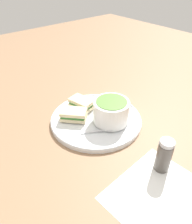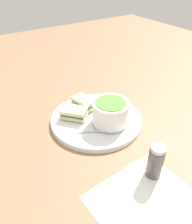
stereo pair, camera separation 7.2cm
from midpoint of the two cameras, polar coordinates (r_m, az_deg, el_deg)
ground_plane at (r=0.74m, az=2.78°, el=-2.47°), size 2.40×2.40×0.00m
plate at (r=0.74m, az=2.79°, el=-1.95°), size 0.31×0.31×0.02m
soup_bowl at (r=0.70m, az=6.75°, el=-0.15°), size 0.12×0.12×0.08m
spoon at (r=0.68m, az=5.54°, el=-4.87°), size 0.10×0.07×0.01m
sandwich_half_near at (r=0.78m, az=-0.82°, el=2.35°), size 0.07×0.09×0.03m
sandwich_half_far at (r=0.73m, az=-2.99°, el=-0.33°), size 0.09×0.10×0.03m
salt_shaker at (r=0.58m, az=18.67°, el=-12.42°), size 0.04×0.04×0.10m
menu_sheet at (r=0.55m, az=21.73°, el=-25.21°), size 0.25×0.33×0.00m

